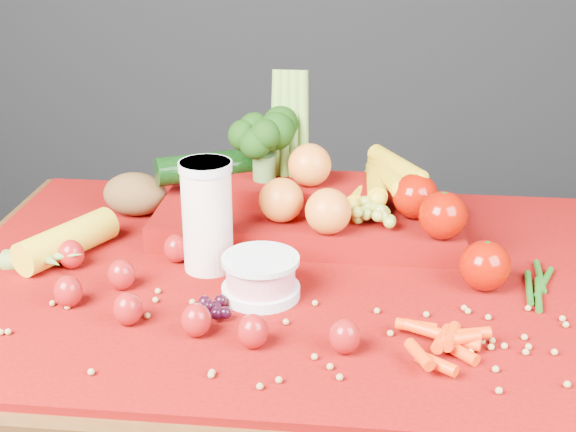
# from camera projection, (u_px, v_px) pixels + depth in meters

# --- Properties ---
(table) EXTENTS (1.10, 0.80, 0.75)m
(table) POSITION_uv_depth(u_px,v_px,m) (287.00, 332.00, 1.30)
(table) COLOR #381F0C
(table) RESTS_ON ground
(red_cloth) EXTENTS (1.05, 0.75, 0.01)m
(red_cloth) POSITION_uv_depth(u_px,v_px,m) (287.00, 276.00, 1.26)
(red_cloth) COLOR #760A03
(red_cloth) RESTS_ON table
(milk_glass) EXTENTS (0.08, 0.08, 0.18)m
(milk_glass) POSITION_uv_depth(u_px,v_px,m) (207.00, 212.00, 1.24)
(milk_glass) COLOR silver
(milk_glass) RESTS_ON red_cloth
(yogurt_bowl) EXTENTS (0.12, 0.12, 0.06)m
(yogurt_bowl) POSITION_uv_depth(u_px,v_px,m) (261.00, 275.00, 1.17)
(yogurt_bowl) COLOR silver
(yogurt_bowl) RESTS_ON red_cloth
(strawberry_scatter) EXTENTS (0.48, 0.28, 0.05)m
(strawberry_scatter) POSITION_uv_depth(u_px,v_px,m) (165.00, 292.00, 1.14)
(strawberry_scatter) COLOR #971309
(strawberry_scatter) RESTS_ON red_cloth
(dark_grape_cluster) EXTENTS (0.06, 0.05, 0.03)m
(dark_grape_cluster) POSITION_uv_depth(u_px,v_px,m) (213.00, 307.00, 1.13)
(dark_grape_cluster) COLOR black
(dark_grape_cluster) RESTS_ON red_cloth
(soybean_scatter) EXTENTS (0.84, 0.24, 0.01)m
(soybean_scatter) POSITION_uv_depth(u_px,v_px,m) (270.00, 337.00, 1.07)
(soybean_scatter) COLOR #A38946
(soybean_scatter) RESTS_ON red_cloth
(corn_ear) EXTENTS (0.24, 0.26, 0.06)m
(corn_ear) POSITION_uv_depth(u_px,v_px,m) (51.00, 253.00, 1.27)
(corn_ear) COLOR yellow
(corn_ear) RESTS_ON red_cloth
(potato) EXTENTS (0.12, 0.08, 0.08)m
(potato) POSITION_uv_depth(u_px,v_px,m) (135.00, 194.00, 1.46)
(potato) COLOR brown
(potato) RESTS_ON red_cloth
(baby_carrot_pile) EXTENTS (0.17, 0.17, 0.03)m
(baby_carrot_pile) POSITION_uv_depth(u_px,v_px,m) (454.00, 343.00, 1.04)
(baby_carrot_pile) COLOR #E83708
(baby_carrot_pile) RESTS_ON red_cloth
(green_bean_pile) EXTENTS (0.14, 0.12, 0.01)m
(green_bean_pile) POSITION_uv_depth(u_px,v_px,m) (537.00, 285.00, 1.21)
(green_bean_pile) COLOR #195012
(green_bean_pile) RESTS_ON red_cloth
(produce_mound) EXTENTS (0.60, 0.38, 0.27)m
(produce_mound) POSITION_uv_depth(u_px,v_px,m) (320.00, 202.00, 1.37)
(produce_mound) COLOR #760A03
(produce_mound) RESTS_ON red_cloth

